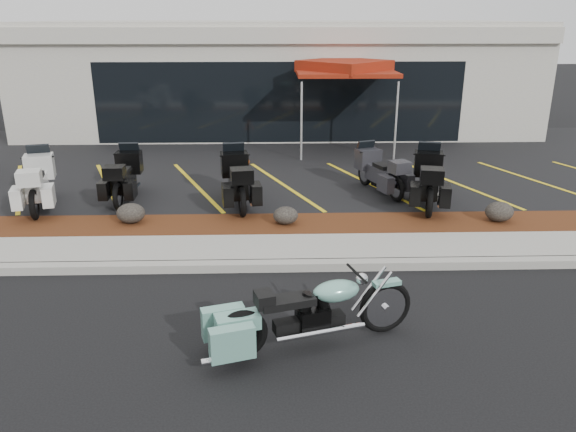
{
  "coord_description": "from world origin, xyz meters",
  "views": [
    {
      "loc": [
        -0.29,
        -8.0,
        4.17
      ],
      "look_at": [
        -0.02,
        1.2,
        0.88
      ],
      "focal_mm": 35.0,
      "sensor_mm": 36.0,
      "label": 1
    }
  ],
  "objects_px": {
    "popup_canopy": "(345,69)",
    "traffic_cone": "(242,155)",
    "touring_white": "(41,171)",
    "hero_cruiser": "(386,300)"
  },
  "relations": [
    {
      "from": "traffic_cone",
      "to": "hero_cruiser",
      "type": "bearing_deg",
      "value": -75.31
    },
    {
      "from": "touring_white",
      "to": "hero_cruiser",
      "type": "bearing_deg",
      "value": -145.04
    },
    {
      "from": "hero_cruiser",
      "to": "touring_white",
      "type": "relative_size",
      "value": 1.32
    },
    {
      "from": "hero_cruiser",
      "to": "popup_canopy",
      "type": "height_order",
      "value": "popup_canopy"
    },
    {
      "from": "touring_white",
      "to": "popup_canopy",
      "type": "xyz_separation_m",
      "value": [
        7.59,
        4.86,
        1.87
      ]
    },
    {
      "from": "traffic_cone",
      "to": "popup_canopy",
      "type": "xyz_separation_m",
      "value": [
        3.1,
        1.67,
        2.27
      ]
    },
    {
      "from": "hero_cruiser",
      "to": "popup_canopy",
      "type": "bearing_deg",
      "value": 69.68
    },
    {
      "from": "hero_cruiser",
      "to": "popup_canopy",
      "type": "distance_m",
      "value": 11.02
    },
    {
      "from": "hero_cruiser",
      "to": "traffic_cone",
      "type": "bearing_deg",
      "value": 88.14
    },
    {
      "from": "popup_canopy",
      "to": "traffic_cone",
      "type": "bearing_deg",
      "value": -163.82
    }
  ]
}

